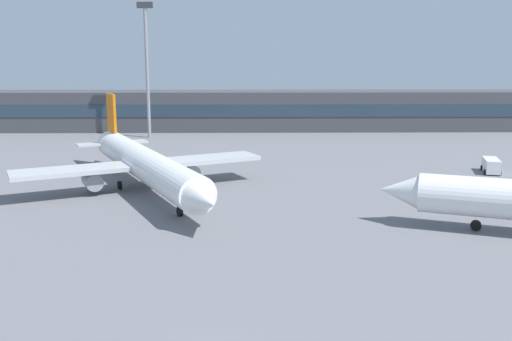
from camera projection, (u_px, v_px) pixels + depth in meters
ground_plane at (229, 194)px, 70.58m from camera, size 400.00×400.00×0.00m
terminal_building at (238, 110)px, 132.33m from camera, size 148.49×12.13×9.00m
airplane_mid at (145, 164)px, 71.59m from camera, size 30.87×42.73×11.35m
service_van_white at (491, 165)px, 83.38m from camera, size 3.28×5.53×2.08m
floodlight_tower_west at (147, 61)px, 116.95m from camera, size 3.20×0.80×27.72m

